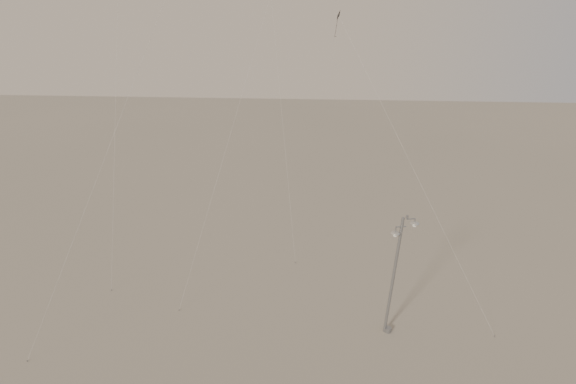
{
  "coord_description": "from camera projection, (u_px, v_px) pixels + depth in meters",
  "views": [
    {
      "loc": [
        4.41,
        -22.53,
        18.86
      ],
      "look_at": [
        2.35,
        5.0,
        7.63
      ],
      "focal_mm": 28.0,
      "sensor_mm": 36.0,
      "label": 1
    }
  ],
  "objects": [
    {
      "name": "kite_1",
      "position": [
        255.0,
        50.0,
        31.68
      ],
      "size": [
        6.11,
        11.28,
        21.64
      ],
      "rotation": [
        0.0,
        0.0,
        -0.43
      ],
      "color": "#2E2A26",
      "rests_on": "ground"
    },
    {
      "name": "kite_3",
      "position": [
        145.0,
        54.0,
        23.87
      ],
      "size": [
        9.73,
        6.94,
        22.29
      ],
      "rotation": [
        0.0,
        0.0,
        0.02
      ],
      "color": "maroon",
      "rests_on": "ground"
    },
    {
      "name": "ground",
      "position": [
        245.0,
        333.0,
        28.22
      ],
      "size": [
        160.0,
        160.0,
        0.0
      ],
      "primitive_type": "plane",
      "color": "gray",
      "rests_on": "ground"
    },
    {
      "name": "street_lamp",
      "position": [
        395.0,
        273.0,
        26.71
      ],
      "size": [
        1.59,
        0.76,
        8.12
      ],
      "color": "gray",
      "rests_on": "ground"
    },
    {
      "name": "kite_4",
      "position": [
        372.0,
        85.0,
        31.6
      ],
      "size": [
        10.36,
        12.44,
        18.85
      ],
      "rotation": [
        0.0,
        0.0,
        1.64
      ],
      "color": "#2E2A26",
      "rests_on": "ground"
    }
  ]
}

